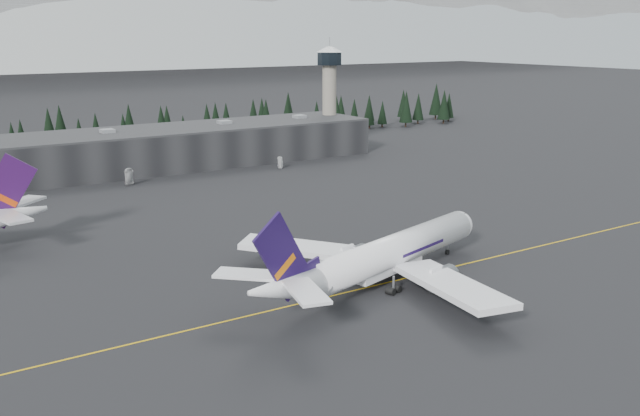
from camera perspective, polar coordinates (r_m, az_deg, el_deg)
ground at (r=128.54m, az=4.92°, el=-5.70°), size 1400.00×1400.00×0.00m
taxiline at (r=127.07m, az=5.48°, el=-5.95°), size 400.00×0.40×0.02m
terminal at (r=235.28m, az=-14.21°, el=4.52°), size 160.00×30.00×12.60m
control_tower at (r=269.51m, az=0.76°, el=9.76°), size 10.00×10.00×37.70m
treeline at (r=270.01m, az=-16.85°, el=5.78°), size 360.00×20.00×15.00m
jet_main at (r=123.74m, az=4.65°, el=-3.99°), size 60.07×54.48×18.06m
gse_vehicle_a at (r=212.19m, az=-15.03°, el=1.94°), size 3.22×5.48×1.43m
gse_vehicle_b at (r=230.89m, az=-3.17°, el=3.34°), size 4.32×2.97×1.36m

